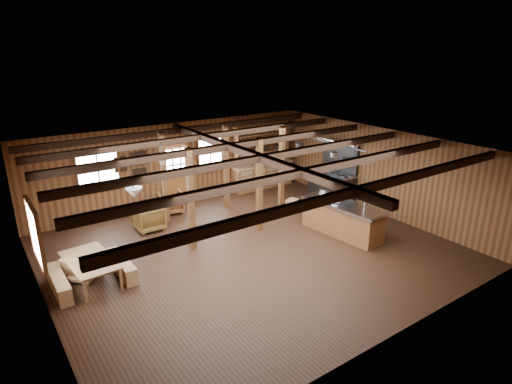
% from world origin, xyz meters
% --- Properties ---
extents(room, '(10.04, 9.04, 2.84)m').
position_xyz_m(room, '(0.00, 0.00, 1.40)').
color(room, black).
rests_on(room, ground).
extents(ceiling_joists, '(9.80, 8.82, 0.18)m').
position_xyz_m(ceiling_joists, '(0.00, 0.18, 2.68)').
color(ceiling_joists, black).
rests_on(ceiling_joists, ceiling).
extents(timber_posts, '(3.95, 2.35, 2.80)m').
position_xyz_m(timber_posts, '(0.52, 2.08, 1.40)').
color(timber_posts, '#4D2D16').
rests_on(timber_posts, floor).
extents(back_door, '(1.02, 0.08, 2.15)m').
position_xyz_m(back_door, '(0.00, 4.45, 0.88)').
color(back_door, brown).
rests_on(back_door, floor).
extents(window_back_left, '(1.32, 0.06, 1.32)m').
position_xyz_m(window_back_left, '(-2.60, 4.46, 1.60)').
color(window_back_left, white).
rests_on(window_back_left, wall_back).
extents(window_back_right, '(1.02, 0.06, 1.32)m').
position_xyz_m(window_back_right, '(1.30, 4.46, 1.60)').
color(window_back_right, white).
rests_on(window_back_right, wall_back).
extents(window_left, '(0.14, 1.24, 1.32)m').
position_xyz_m(window_left, '(-4.96, 0.50, 1.60)').
color(window_left, white).
rests_on(window_left, wall_back).
extents(notice_boards, '(1.08, 0.03, 0.90)m').
position_xyz_m(notice_boards, '(-1.50, 4.46, 1.64)').
color(notice_boards, silver).
rests_on(notice_boards, wall_back).
extents(back_counter, '(2.55, 0.60, 2.45)m').
position_xyz_m(back_counter, '(3.40, 4.20, 0.60)').
color(back_counter, brown).
rests_on(back_counter, floor).
extents(pendant_lamps, '(1.86, 2.36, 0.66)m').
position_xyz_m(pendant_lamps, '(-2.25, 1.00, 2.25)').
color(pendant_lamps, '#2A2A2C').
rests_on(pendant_lamps, ceiling).
extents(pot_rack, '(0.38, 3.00, 0.46)m').
position_xyz_m(pot_rack, '(2.95, 0.34, 2.27)').
color(pot_rack, '#2A2A2C').
rests_on(pot_rack, ceiling).
extents(kitchen_island, '(1.15, 2.58, 1.20)m').
position_xyz_m(kitchen_island, '(2.82, -0.63, 0.48)').
color(kitchen_island, brown).
rests_on(kitchen_island, floor).
extents(step_stool, '(0.55, 0.48, 0.41)m').
position_xyz_m(step_stool, '(2.76, 1.60, 0.20)').
color(step_stool, '#9C7847').
rests_on(step_stool, floor).
extents(commercial_range, '(0.89, 1.73, 2.14)m').
position_xyz_m(commercial_range, '(4.64, 1.64, 0.68)').
color(commercial_range, '#2A2A2C').
rests_on(commercial_range, floor).
extents(dining_table, '(1.07, 1.77, 0.60)m').
position_xyz_m(dining_table, '(-3.90, 0.76, 0.30)').
color(dining_table, olive).
rests_on(dining_table, floor).
extents(bench_wall, '(0.28, 1.49, 0.41)m').
position_xyz_m(bench_wall, '(-4.65, 0.76, 0.20)').
color(bench_wall, '#9C7847').
rests_on(bench_wall, floor).
extents(bench_aisle, '(0.28, 1.47, 0.41)m').
position_xyz_m(bench_aisle, '(-3.22, 0.76, 0.20)').
color(bench_aisle, '#9C7847').
rests_on(bench_aisle, floor).
extents(armchair_a, '(0.81, 0.83, 0.75)m').
position_xyz_m(armchair_a, '(-1.71, 2.88, 0.37)').
color(armchair_a, brown).
rests_on(armchair_a, floor).
extents(armchair_b, '(0.89, 0.90, 0.71)m').
position_xyz_m(armchair_b, '(-0.60, 3.80, 0.35)').
color(armchair_b, brown).
rests_on(armchair_b, floor).
extents(armchair_c, '(1.00, 1.00, 0.65)m').
position_xyz_m(armchair_c, '(-4.05, 1.07, 0.33)').
color(armchair_c, olive).
rests_on(armchair_c, floor).
extents(counter_pot, '(0.30, 0.30, 0.18)m').
position_xyz_m(counter_pot, '(2.91, 0.28, 1.03)').
color(counter_pot, '#B8BBBF').
rests_on(counter_pot, kitchen_island).
extents(bowl, '(0.34, 0.34, 0.06)m').
position_xyz_m(bowl, '(2.63, -0.49, 0.97)').
color(bowl, silver).
rests_on(bowl, kitchen_island).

